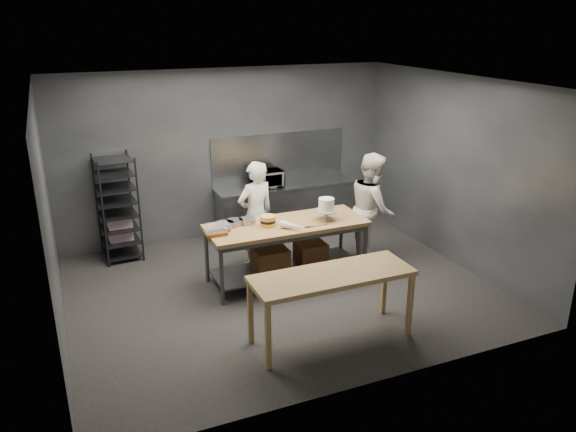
# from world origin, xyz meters

# --- Properties ---
(ground) EXTENTS (6.00, 6.00, 0.00)m
(ground) POSITION_xyz_m (0.00, 0.00, 0.00)
(ground) COLOR black
(ground) RESTS_ON ground
(back_wall) EXTENTS (6.00, 0.04, 3.00)m
(back_wall) POSITION_xyz_m (0.00, 2.50, 1.50)
(back_wall) COLOR #4C4F54
(back_wall) RESTS_ON ground
(work_table) EXTENTS (2.40, 0.90, 0.92)m
(work_table) POSITION_xyz_m (0.22, 0.25, 0.57)
(work_table) COLOR olive
(work_table) RESTS_ON ground
(near_counter) EXTENTS (2.00, 0.70, 0.90)m
(near_counter) POSITION_xyz_m (0.07, -1.51, 0.81)
(near_counter) COLOR #A47143
(near_counter) RESTS_ON ground
(back_counter) EXTENTS (2.60, 0.60, 0.90)m
(back_counter) POSITION_xyz_m (1.00, 2.18, 0.45)
(back_counter) COLOR slate
(back_counter) RESTS_ON ground
(splashback_panel) EXTENTS (2.60, 0.02, 0.90)m
(splashback_panel) POSITION_xyz_m (1.00, 2.48, 1.35)
(splashback_panel) COLOR slate
(splashback_panel) RESTS_ON back_counter
(speed_rack) EXTENTS (0.64, 0.69, 1.75)m
(speed_rack) POSITION_xyz_m (-1.99, 2.10, 0.86)
(speed_rack) COLOR black
(speed_rack) RESTS_ON ground
(chef_behind) EXTENTS (0.71, 0.54, 1.73)m
(chef_behind) POSITION_xyz_m (-0.03, 0.93, 0.87)
(chef_behind) COLOR white
(chef_behind) RESTS_ON ground
(chef_right) EXTENTS (0.96, 1.07, 1.81)m
(chef_right) POSITION_xyz_m (1.76, 0.39, 0.91)
(chef_right) COLOR silver
(chef_right) RESTS_ON ground
(microwave) EXTENTS (0.54, 0.37, 0.30)m
(microwave) POSITION_xyz_m (0.65, 2.18, 1.05)
(microwave) COLOR black
(microwave) RESTS_ON back_counter
(frosted_cake_stand) EXTENTS (0.34, 0.34, 0.34)m
(frosted_cake_stand) POSITION_xyz_m (0.82, 0.15, 1.13)
(frosted_cake_stand) COLOR #AA9E88
(frosted_cake_stand) RESTS_ON work_table
(layer_cake) EXTENTS (0.23, 0.23, 0.16)m
(layer_cake) POSITION_xyz_m (-0.09, 0.25, 1.00)
(layer_cake) COLOR #F8BA4F
(layer_cake) RESTS_ON work_table
(cake_pans) EXTENTS (0.62, 0.31, 0.07)m
(cake_pans) POSITION_xyz_m (-0.52, 0.47, 0.96)
(cake_pans) COLOR gray
(cake_pans) RESTS_ON work_table
(piping_bag) EXTENTS (0.33, 0.37, 0.12)m
(piping_bag) POSITION_xyz_m (0.19, -0.04, 0.98)
(piping_bag) COLOR white
(piping_bag) RESTS_ON work_table
(offset_spatula) EXTENTS (0.36, 0.02, 0.02)m
(offset_spatula) POSITION_xyz_m (0.51, -0.03, 0.93)
(offset_spatula) COLOR slate
(offset_spatula) RESTS_ON work_table
(pastry_clamshells) EXTENTS (0.38, 0.34, 0.11)m
(pastry_clamshells) POSITION_xyz_m (-0.85, 0.27, 0.98)
(pastry_clamshells) COLOR #905A1C
(pastry_clamshells) RESTS_ON work_table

